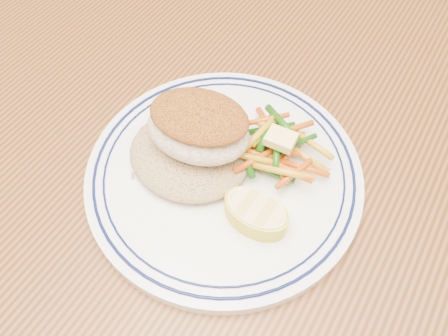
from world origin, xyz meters
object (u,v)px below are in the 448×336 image
plate (224,174)px  rice_pilaf (189,153)px  fish_fillet (198,127)px  vegetable_pile (275,146)px  lemon_wedge (256,213)px  dining_table (239,218)px

plate → rice_pilaf: bearing=-169.2°
plate → fish_fillet: bearing=171.1°
rice_pilaf → plate: bearing=10.8°
plate → fish_fillet: fish_fillet is taller
rice_pilaf → vegetable_pile: bearing=37.0°
fish_fillet → lemon_wedge: fish_fillet is taller
dining_table → lemon_wedge: (0.04, -0.04, 0.13)m
fish_fillet → vegetable_pile: size_ratio=1.05×
vegetable_pile → dining_table: bearing=-119.7°
fish_fillet → lemon_wedge: 0.10m
rice_pilaf → lemon_wedge: (0.09, -0.02, 0.00)m
dining_table → rice_pilaf: 0.14m
plate → vegetable_pile: (0.03, 0.05, 0.02)m
fish_fillet → lemon_wedge: size_ratio=1.82×
vegetable_pile → lemon_wedge: 0.08m
fish_fillet → lemon_wedge: (0.09, -0.04, -0.03)m
plate → lemon_wedge: bearing=-30.3°
dining_table → plate: (-0.01, -0.01, 0.11)m
dining_table → plate: bearing=-138.4°
dining_table → vegetable_pile: vegetable_pile is taller
plate → lemon_wedge: lemon_wedge is taller
plate → rice_pilaf: size_ratio=2.22×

